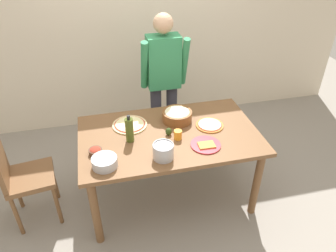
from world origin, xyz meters
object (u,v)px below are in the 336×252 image
Objects in this scene: small_sauce_bowl at (95,151)px; steel_pot at (163,151)px; plate_with_slice at (206,145)px; mixing_bowl_steel at (105,162)px; dining_table at (169,142)px; pizza_raw_on_board at (130,125)px; pizza_cooked_on_tray at (210,125)px; person_cook at (164,78)px; cup_orange at (178,135)px; chair_wooden_left at (20,174)px; olive_oil_bottle at (129,130)px; avocado at (169,132)px; popcorn_bowl at (177,115)px.

steel_pot reaches higher than small_sauce_bowl.
plate_with_slice is 0.86m from mixing_bowl_steel.
dining_table is at bearing 137.24° from plate_with_slice.
dining_table is at bearing -33.28° from pizza_raw_on_board.
pizza_cooked_on_tray is 1.06m from small_sauce_bowl.
person_cook is at bearing 49.17° from small_sauce_bowl.
chair_wooden_left is at bearing 175.43° from cup_orange.
olive_oil_bottle is 3.66× the size of avocado.
popcorn_bowl is at bearing 24.49° from olive_oil_bottle.
small_sauce_bowl is (-1.05, -0.18, 0.02)m from pizza_cooked_on_tray.
small_sauce_bowl is at bearing -170.39° from pizza_cooked_on_tray.
person_cook is at bearing 85.58° from cup_orange.
chair_wooden_left is 1.48m from popcorn_bowl.
popcorn_bowl is at bearing 57.84° from dining_table.
pizza_raw_on_board is 1.86× the size of steel_pot.
plate_with_slice is at bearing -19.54° from olive_oil_bottle.
pizza_cooked_on_tray is at bearing 20.75° from cup_orange.
small_sauce_bowl is 0.71m from cup_orange.
small_sauce_bowl is at bearing 110.40° from mixing_bowl_steel.
plate_with_slice is 3.06× the size of cup_orange.
chair_wooden_left is 1.40m from cup_orange.
olive_oil_bottle is (-0.75, -0.06, 0.10)m from pizza_cooked_on_tray.
small_sauce_bowl is (-0.33, -0.36, 0.02)m from pizza_raw_on_board.
olive_oil_bottle reaches higher than small_sauce_bowl.
olive_oil_bottle is at bearing -176.27° from dining_table.
pizza_raw_on_board is 0.74m from plate_with_slice.
mixing_bowl_steel is at bearing -24.32° from chair_wooden_left.
steel_pot is at bearing -69.08° from pizza_raw_on_board.
popcorn_bowl reaches higher than pizza_raw_on_board.
plate_with_slice is 0.46m from popcorn_bowl.
mixing_bowl_steel is at bearing -123.68° from person_cook.
pizza_raw_on_board reaches higher than dining_table.
chair_wooden_left is 3.39× the size of popcorn_bowl.
person_cook is 1.02m from plate_with_slice.
plate_with_slice is 2.36× the size of small_sauce_bowl.
mixing_bowl_steel is at bearing -152.22° from dining_table.
steel_pot is (-0.25, -1.07, -0.11)m from person_cook.
steel_pot is (-0.39, -0.07, 0.06)m from plate_with_slice.
small_sauce_bowl is 0.56m from steel_pot.
mixing_bowl_steel reaches higher than pizza_raw_on_board.
pizza_cooked_on_tray is 0.32m from popcorn_bowl.
person_cook reaches higher than chair_wooden_left.
cup_orange is (1.38, -0.11, 0.26)m from chair_wooden_left.
steel_pot reaches higher than cup_orange.
popcorn_bowl reaches higher than avocado.
plate_with_slice is at bearing -37.80° from pizza_raw_on_board.
chair_wooden_left is at bearing 170.68° from plate_with_slice.
mixing_bowl_steel reaches higher than avocado.
avocado is (-0.13, -0.21, -0.03)m from popcorn_bowl.
cup_orange is at bearing -159.25° from pizza_cooked_on_tray.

